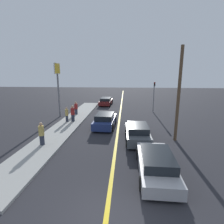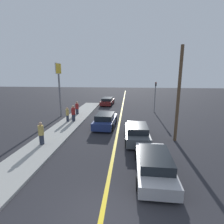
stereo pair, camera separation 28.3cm
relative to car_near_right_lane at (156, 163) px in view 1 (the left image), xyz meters
The scene contains 14 objects.
ground_plane 4.09m from the car_near_right_lane, 125.30° to the right, with size 120.00×120.00×0.00m, color #28282D.
road_center_line 14.90m from the car_near_right_lane, 99.03° to the left, with size 0.20×60.00×0.01m.
sidewalk_left 11.79m from the car_near_right_lane, 130.08° to the left, with size 2.53×24.62×0.14m.
car_near_right_lane is the anchor object (origin of this frame).
car_ahead_center 4.71m from the car_near_right_lane, 98.40° to the left, with size 1.95×4.27×1.34m.
car_far_distant 8.88m from the car_near_right_lane, 114.39° to the left, with size 2.14×4.49×1.38m.
car_parked_left_lot 21.02m from the car_near_right_lane, 103.56° to the left, with size 2.09×4.75×1.23m.
pedestrian_near_curb 8.27m from the car_near_right_lane, 159.01° to the left, with size 0.39×0.39×1.69m.
pedestrian_mid_group 12.08m from the car_near_right_lane, 130.93° to the left, with size 0.33×0.33×1.59m.
pedestrian_far_standing 11.92m from the car_near_right_lane, 128.00° to the left, with size 0.42×0.42×1.75m.
pedestrian_by_sign 14.95m from the car_near_right_lane, 121.93° to the left, with size 0.43×0.43×1.61m.
traffic_light 15.58m from the car_near_right_lane, 81.94° to the left, with size 0.18×0.40×4.12m.
roadside_sign 15.88m from the car_near_right_lane, 129.32° to the left, with size 0.20×1.65×6.42m.
utility_pole 6.27m from the car_near_right_lane, 64.65° to the left, with size 0.24×0.24×7.26m.
Camera 1 is at (0.63, -5.31, 5.28)m, focal length 28.00 mm.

